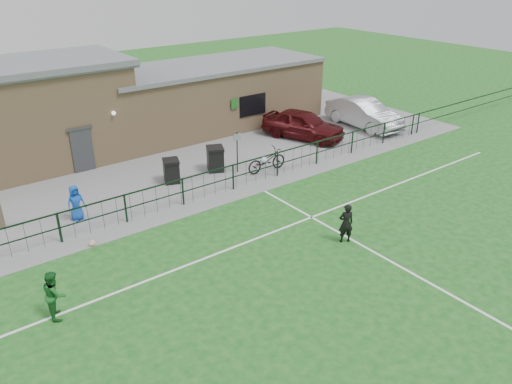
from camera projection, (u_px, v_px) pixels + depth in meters
ground at (351, 283)px, 15.74m from camera, size 90.00×90.00×0.00m
paving_strip at (156, 158)px, 25.50m from camera, size 34.00×13.00×0.02m
pitch_line_touch at (217, 197)px, 21.38m from camera, size 28.00×0.10×0.01m
pitch_line_mid at (272, 232)px, 18.63m from camera, size 28.00×0.10×0.01m
pitch_line_perp at (392, 262)px, 16.83m from camera, size 0.10×16.00×0.01m
perimeter_fence at (214, 183)px, 21.27m from camera, size 28.00×0.10×1.20m
wheelie_bin_left at (171, 172)px, 22.57m from camera, size 0.88×0.93×1.00m
wheelie_bin_right at (215, 160)px, 23.78m from camera, size 1.00×1.05×1.10m
sign_post at (237, 152)px, 23.40m from camera, size 0.07×0.07×2.00m
car_maroon at (303, 124)px, 27.94m from camera, size 3.43×5.05×1.60m
car_silver at (364, 113)px, 29.79m from camera, size 1.99×5.12×1.66m
bicycle_e at (267, 160)px, 23.69m from camera, size 2.12×0.82×1.10m
spectator_child at (76, 203)px, 19.24m from camera, size 0.75×0.53×1.43m
goalkeeper_kick at (343, 221)px, 17.76m from camera, size 1.79×3.43×2.64m
outfield_player at (55, 294)px, 14.03m from camera, size 0.72×0.84×1.48m
ball_ground at (92, 243)px, 17.71m from camera, size 0.24×0.24×0.24m
clubhouse at (112, 106)px, 26.24m from camera, size 24.25×5.40×4.96m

